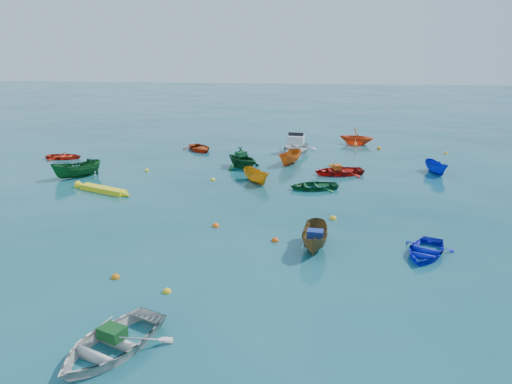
# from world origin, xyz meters

# --- Properties ---
(ground) EXTENTS (160.00, 160.00, 0.00)m
(ground) POSITION_xyz_m (0.00, 0.00, 0.00)
(ground) COLOR #0A3F4A
(ground) RESTS_ON ground
(dinghy_white_near) EXTENTS (3.69, 4.22, 0.73)m
(dinghy_white_near) POSITION_xyz_m (-2.39, -9.07, 0.00)
(dinghy_white_near) COLOR beige
(dinghy_white_near) RESTS_ON ground
(sampan_brown_mid) EXTENTS (1.26, 2.84, 1.07)m
(sampan_brown_mid) POSITION_xyz_m (3.16, -1.28, 0.00)
(sampan_brown_mid) COLOR brown
(sampan_brown_mid) RESTS_ON ground
(dinghy_blue_se) EXTENTS (2.92, 3.33, 0.58)m
(dinghy_blue_se) POSITION_xyz_m (7.51, -1.47, 0.00)
(dinghy_blue_se) COLOR #1019C9
(dinghy_blue_se) RESTS_ON ground
(sampan_yellow_mid) EXTENTS (2.21, 2.57, 0.96)m
(sampan_yellow_mid) POSITION_xyz_m (-0.34, 8.22, 0.00)
(sampan_yellow_mid) COLOR #C68211
(sampan_yellow_mid) RESTS_ON ground
(dinghy_green_e) EXTENTS (3.15, 2.57, 0.57)m
(dinghy_green_e) POSITION_xyz_m (3.06, 7.32, 0.00)
(dinghy_green_e) COLOR #13542B
(dinghy_green_e) RESTS_ON ground
(dinghy_red_nw) EXTENTS (2.60, 1.91, 0.53)m
(dinghy_red_nw) POSITION_xyz_m (-14.86, 12.95, 0.00)
(dinghy_red_nw) COLOR red
(dinghy_red_nw) RESTS_ON ground
(sampan_orange_n) EXTENTS (1.98, 2.93, 1.06)m
(sampan_orange_n) POSITION_xyz_m (1.42, 13.12, 0.00)
(sampan_orange_n) COLOR #C75A12
(sampan_orange_n) RESTS_ON ground
(dinghy_green_n) EXTENTS (3.78, 3.76, 1.51)m
(dinghy_green_n) POSITION_xyz_m (-1.74, 11.80, 0.00)
(dinghy_green_n) COLOR #0F421B
(dinghy_green_n) RESTS_ON ground
(dinghy_red_ne) EXTENTS (3.62, 2.99, 0.65)m
(dinghy_red_ne) POSITION_xyz_m (4.63, 10.77, 0.00)
(dinghy_red_ne) COLOR #B1150E
(dinghy_red_ne) RESTS_ON ground
(sampan_blue_far) EXTENTS (1.44, 2.52, 0.92)m
(sampan_blue_far) POSITION_xyz_m (10.86, 11.74, 0.00)
(sampan_blue_far) COLOR #0E23B8
(sampan_blue_far) RESTS_ON ground
(dinghy_red_far) EXTENTS (3.34, 3.51, 0.59)m
(dinghy_red_far) POSITION_xyz_m (-5.76, 16.80, 0.00)
(dinghy_red_far) COLOR #A62F0D
(dinghy_red_far) RESTS_ON ground
(dinghy_orange_far) EXTENTS (3.29, 3.02, 1.44)m
(dinghy_orange_far) POSITION_xyz_m (6.49, 20.59, 0.00)
(dinghy_orange_far) COLOR #F34B16
(dinghy_orange_far) RESTS_ON ground
(sampan_green_far) EXTENTS (3.03, 2.83, 1.17)m
(sampan_green_far) POSITION_xyz_m (-11.56, 8.15, 0.00)
(sampan_green_far) COLOR #12511F
(sampan_green_far) RESTS_ON ground
(kayak_yellow) EXTENTS (3.72, 2.01, 0.38)m
(kayak_yellow) POSITION_xyz_m (-8.69, 5.32, 0.00)
(kayak_yellow) COLOR yellow
(kayak_yellow) RESTS_ON ground
(motorboat_white) EXTENTS (3.35, 4.41, 1.46)m
(motorboat_white) POSITION_xyz_m (1.66, 16.79, 0.00)
(motorboat_white) COLOR silver
(motorboat_white) RESTS_ON ground
(tarp_green_a) EXTENTS (0.83, 0.74, 0.33)m
(tarp_green_a) POSITION_xyz_m (-2.35, -8.98, 0.53)
(tarp_green_a) COLOR #11461A
(tarp_green_a) RESTS_ON dinghy_white_near
(tarp_blue_a) EXTENTS (0.67, 0.53, 0.31)m
(tarp_blue_a) POSITION_xyz_m (3.15, -1.43, 0.69)
(tarp_blue_a) COLOR navy
(tarp_blue_a) RESTS_ON sampan_brown_mid
(tarp_green_b) EXTENTS (0.83, 0.84, 0.33)m
(tarp_green_b) POSITION_xyz_m (-1.81, 11.87, 0.92)
(tarp_green_b) COLOR #134C26
(tarp_green_b) RESTS_ON dinghy_green_n
(tarp_orange_b) EXTENTS (0.62, 0.73, 0.30)m
(tarp_orange_b) POSITION_xyz_m (4.53, 10.74, 0.48)
(tarp_orange_b) COLOR #C24F13
(tarp_orange_b) RESTS_ON dinghy_red_ne
(buoy_or_a) EXTENTS (0.33, 0.33, 0.33)m
(buoy_or_a) POSITION_xyz_m (-3.96, -4.81, 0.00)
(buoy_or_a) COLOR #CF6A0B
(buoy_or_a) RESTS_ON ground
(buoy_ye_a) EXTENTS (0.31, 0.31, 0.31)m
(buoy_ye_a) POSITION_xyz_m (-1.81, -5.63, 0.00)
(buoy_ye_a) COLOR gold
(buoy_ye_a) RESTS_ON ground
(buoy_or_b) EXTENTS (0.32, 0.32, 0.32)m
(buoy_or_b) POSITION_xyz_m (1.47, -0.72, 0.00)
(buoy_or_b) COLOR #E14B0C
(buoy_or_b) RESTS_ON ground
(buoy_ye_b) EXTENTS (0.31, 0.31, 0.31)m
(buoy_ye_b) POSITION_xyz_m (-7.78, 10.18, 0.00)
(buoy_ye_b) COLOR yellow
(buoy_ye_b) RESTS_ON ground
(buoy_or_c) EXTENTS (0.35, 0.35, 0.35)m
(buoy_or_c) POSITION_xyz_m (-1.37, 0.71, 0.00)
(buoy_or_c) COLOR #FE610D
(buoy_or_c) RESTS_ON ground
(buoy_ye_c) EXTENTS (0.35, 0.35, 0.35)m
(buoy_ye_c) POSITION_xyz_m (4.01, 2.32, 0.00)
(buoy_ye_c) COLOR yellow
(buoy_ye_c) RESTS_ON ground
(buoy_or_d) EXTENTS (0.31, 0.31, 0.31)m
(buoy_or_d) POSITION_xyz_m (4.21, 12.95, 0.00)
(buoy_or_d) COLOR orange
(buoy_or_d) RESTS_ON ground
(buoy_ye_d) EXTENTS (0.30, 0.30, 0.30)m
(buoy_ye_d) POSITION_xyz_m (-3.05, 8.44, 0.00)
(buoy_ye_d) COLOR yellow
(buoy_ye_d) RESTS_ON ground
(buoy_or_e) EXTENTS (0.36, 0.36, 0.36)m
(buoy_or_e) POSITION_xyz_m (8.12, 18.89, 0.00)
(buoy_or_e) COLOR #E65F0C
(buoy_or_e) RESTS_ON ground
(buoy_ye_e) EXTENTS (0.29, 0.29, 0.29)m
(buoy_ye_e) POSITION_xyz_m (12.94, 17.86, 0.00)
(buoy_ye_e) COLOR gold
(buoy_ye_e) RESTS_ON ground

